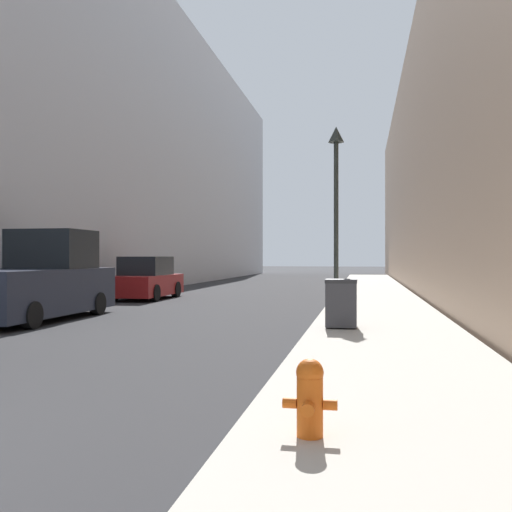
% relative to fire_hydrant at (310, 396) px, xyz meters
% --- Properties ---
extents(sidewalk_right, '(3.26, 60.00, 0.12)m').
position_rel_fire_hydrant_xyz_m(sidewalk_right, '(0.92, 16.07, -0.41)').
color(sidewalk_right, '#B7B2A8').
rests_on(sidewalk_right, ground).
extents(building_left_glass, '(12.00, 60.00, 16.14)m').
position_rel_fire_hydrant_xyz_m(building_left_glass, '(-15.92, 24.07, 7.60)').
color(building_left_glass, '#BCBCC1').
rests_on(building_left_glass, ground).
extents(fire_hydrant, '(0.47, 0.35, 0.66)m').
position_rel_fire_hydrant_xyz_m(fire_hydrant, '(0.00, 0.00, 0.00)').
color(fire_hydrant, '#D15614').
rests_on(fire_hydrant, sidewalk_right).
extents(trash_bin, '(0.68, 0.69, 1.05)m').
position_rel_fire_hydrant_xyz_m(trash_bin, '(-0.02, 7.64, 0.19)').
color(trash_bin, '#3D3D42').
rests_on(trash_bin, sidewalk_right).
extents(lamppost, '(0.45, 0.45, 5.32)m').
position_rel_fire_hydrant_xyz_m(lamppost, '(-0.32, 11.81, 3.15)').
color(lamppost, '#2D332D').
rests_on(lamppost, sidewalk_right).
extents(pickup_truck, '(2.20, 5.35, 2.40)m').
position_rel_fire_hydrant_xyz_m(pickup_truck, '(-8.01, 8.87, 0.51)').
color(pickup_truck, '#232838').
rests_on(pickup_truck, ground).
extents(parked_sedan_near, '(1.87, 4.07, 1.68)m').
position_rel_fire_hydrant_xyz_m(parked_sedan_near, '(-7.98, 16.46, 0.29)').
color(parked_sedan_near, maroon).
rests_on(parked_sedan_near, ground).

